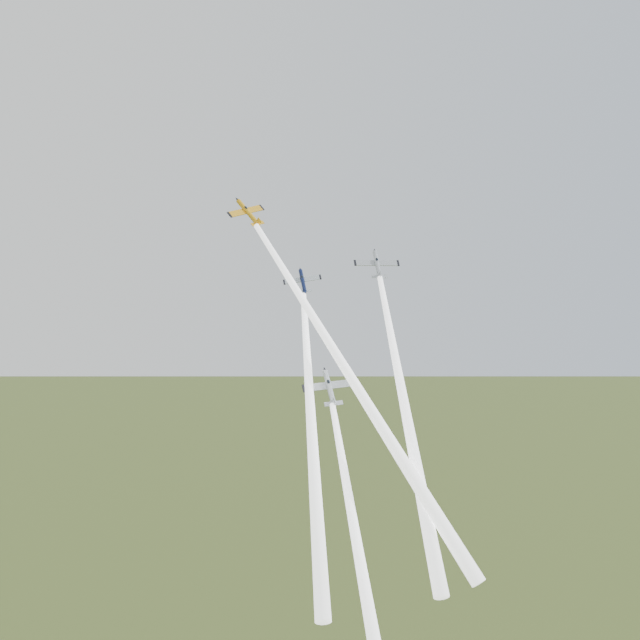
% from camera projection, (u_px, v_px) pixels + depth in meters
% --- Properties ---
extents(plane_yellow, '(10.44, 8.06, 8.28)m').
position_uv_depth(plane_yellow, '(248.00, 213.00, 138.76)').
color(plane_yellow, orange).
extents(smoke_trail_yellow, '(20.33, 44.14, 51.95)m').
position_uv_depth(smoke_trail_yellow, '(354.00, 382.00, 121.90)').
color(smoke_trail_yellow, white).
extents(plane_navy, '(7.21, 7.05, 6.48)m').
position_uv_depth(plane_navy, '(303.00, 281.00, 138.06)').
color(plane_navy, '#0D163B').
extents(smoke_trail_navy, '(13.43, 37.58, 42.64)m').
position_uv_depth(smoke_trail_navy, '(312.00, 433.00, 118.06)').
color(smoke_trail_navy, white).
extents(plane_silver_right, '(9.64, 8.31, 7.00)m').
position_uv_depth(plane_silver_right, '(377.00, 265.00, 144.11)').
color(plane_silver_right, '#ADB2BB').
extents(smoke_trail_silver_right, '(11.93, 39.53, 44.39)m').
position_uv_depth(smoke_trail_silver_right, '(406.00, 413.00, 123.48)').
color(smoke_trail_silver_right, white).
extents(plane_silver_low, '(9.08, 8.19, 7.99)m').
position_uv_depth(plane_silver_low, '(329.00, 388.00, 127.94)').
color(plane_silver_low, '#B2B9C1').
extents(smoke_trail_silver_low, '(8.63, 36.05, 39.98)m').
position_uv_depth(smoke_trail_silver_low, '(360.00, 561.00, 109.43)').
color(smoke_trail_silver_low, white).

